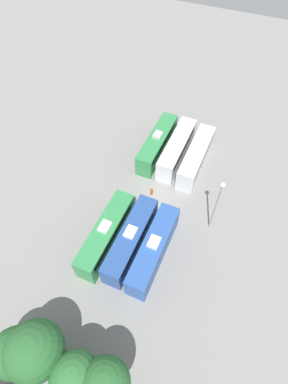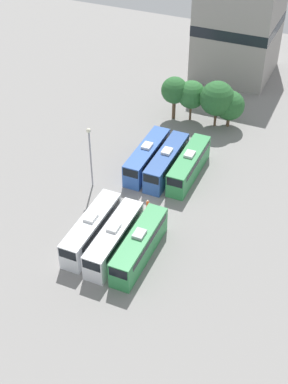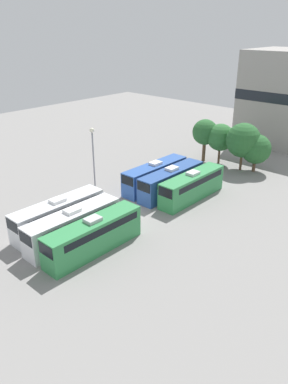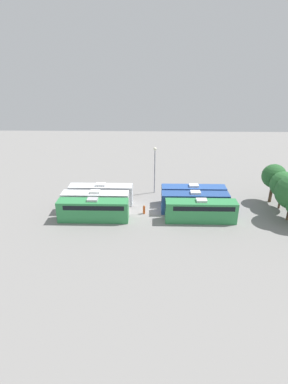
{
  "view_description": "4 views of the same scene",
  "coord_description": "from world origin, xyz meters",
  "px_view_note": "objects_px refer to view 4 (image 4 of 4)",
  "views": [
    {
      "loc": [
        -8.08,
        22.7,
        33.51
      ],
      "look_at": [
        1.23,
        1.22,
        2.28
      ],
      "focal_mm": 28.0,
      "sensor_mm": 36.0,
      "label": 1
    },
    {
      "loc": [
        20.79,
        -47.46,
        43.81
      ],
      "look_at": [
        -0.16,
        0.59,
        1.9
      ],
      "focal_mm": 50.0,
      "sensor_mm": 36.0,
      "label": 2
    },
    {
      "loc": [
        28.47,
        -28.5,
        20.87
      ],
      "look_at": [
        1.32,
        1.08,
        2.85
      ],
      "focal_mm": 35.0,
      "sensor_mm": 36.0,
      "label": 3
    },
    {
      "loc": [
        44.65,
        0.65,
        22.98
      ],
      "look_at": [
        -0.52,
        -0.44,
        3.32
      ],
      "focal_mm": 28.0,
      "sensor_mm": 36.0,
      "label": 4
    }
  ],
  "objects_px": {
    "tree_1": "(283,184)",
    "bus_0": "(101,194)",
    "bus_2": "(93,209)",
    "bus_3": "(193,195)",
    "bus_5": "(201,210)",
    "worker_person": "(144,210)",
    "tree_0": "(274,176)",
    "light_pole": "(155,163)",
    "bus_1": "(96,201)",
    "bus_4": "(195,202)"
  },
  "relations": [
    {
      "from": "bus_4",
      "to": "light_pole",
      "type": "relative_size",
      "value": 1.24
    },
    {
      "from": "bus_5",
      "to": "tree_1",
      "type": "distance_m",
      "value": 15.12
    },
    {
      "from": "bus_1",
      "to": "bus_4",
      "type": "bearing_deg",
      "value": 90.35
    },
    {
      "from": "bus_1",
      "to": "bus_2",
      "type": "height_order",
      "value": "same"
    },
    {
      "from": "bus_1",
      "to": "bus_4",
      "type": "height_order",
      "value": "same"
    },
    {
      "from": "bus_5",
      "to": "bus_2",
      "type": "bearing_deg",
      "value": -89.5
    },
    {
      "from": "bus_2",
      "to": "bus_5",
      "type": "distance_m",
      "value": 16.75
    },
    {
      "from": "bus_0",
      "to": "bus_4",
      "type": "distance_m",
      "value": 16.23
    },
    {
      "from": "bus_5",
      "to": "worker_person",
      "type": "bearing_deg",
      "value": -104.07
    },
    {
      "from": "bus_4",
      "to": "light_pole",
      "type": "bearing_deg",
      "value": -140.32
    },
    {
      "from": "bus_3",
      "to": "light_pole",
      "type": "relative_size",
      "value": 1.24
    },
    {
      "from": "bus_0",
      "to": "bus_1",
      "type": "xyz_separation_m",
      "value": [
        3.13,
        -0.43,
        0.0
      ]
    },
    {
      "from": "bus_1",
      "to": "tree_0",
      "type": "distance_m",
      "value": 30.84
    },
    {
      "from": "bus_1",
      "to": "worker_person",
      "type": "xyz_separation_m",
      "value": [
        0.68,
        8.0,
        -1.12
      ]
    },
    {
      "from": "bus_2",
      "to": "bus_3",
      "type": "distance_m",
      "value": 17.43
    },
    {
      "from": "bus_1",
      "to": "bus_4",
      "type": "xyz_separation_m",
      "value": [
        -0.1,
        16.37,
        0.0
      ]
    },
    {
      "from": "worker_person",
      "to": "bus_1",
      "type": "bearing_deg",
      "value": -94.84
    },
    {
      "from": "bus_1",
      "to": "bus_4",
      "type": "distance_m",
      "value": 16.37
    },
    {
      "from": "bus_3",
      "to": "bus_4",
      "type": "distance_m",
      "value": 2.95
    },
    {
      "from": "bus_1",
      "to": "bus_5",
      "type": "height_order",
      "value": "same"
    },
    {
      "from": "bus_5",
      "to": "tree_0",
      "type": "height_order",
      "value": "tree_0"
    },
    {
      "from": "tree_0",
      "to": "tree_1",
      "type": "bearing_deg",
      "value": 14.21
    },
    {
      "from": "bus_1",
      "to": "tree_1",
      "type": "relative_size",
      "value": 1.68
    },
    {
      "from": "bus_0",
      "to": "tree_0",
      "type": "height_order",
      "value": "tree_0"
    },
    {
      "from": "bus_4",
      "to": "worker_person",
      "type": "height_order",
      "value": "bus_4"
    },
    {
      "from": "bus_2",
      "to": "worker_person",
      "type": "bearing_deg",
      "value": 106.85
    },
    {
      "from": "bus_1",
      "to": "bus_3",
      "type": "distance_m",
      "value": 16.76
    },
    {
      "from": "bus_0",
      "to": "bus_3",
      "type": "distance_m",
      "value": 16.06
    },
    {
      "from": "bus_2",
      "to": "bus_5",
      "type": "bearing_deg",
      "value": 90.5
    },
    {
      "from": "bus_1",
      "to": "tree_0",
      "type": "height_order",
      "value": "tree_0"
    },
    {
      "from": "bus_5",
      "to": "bus_3",
      "type": "bearing_deg",
      "value": -176.01
    },
    {
      "from": "bus_1",
      "to": "bus_2",
      "type": "relative_size",
      "value": 1.0
    },
    {
      "from": "bus_2",
      "to": "tree_0",
      "type": "xyz_separation_m",
      "value": [
        -7.52,
        30.21,
        2.99
      ]
    },
    {
      "from": "tree_1",
      "to": "bus_4",
      "type": "bearing_deg",
      "value": -82.94
    },
    {
      "from": "bus_1",
      "to": "worker_person",
      "type": "bearing_deg",
      "value": 85.16
    },
    {
      "from": "bus_1",
      "to": "worker_person",
      "type": "relative_size",
      "value": 6.85
    },
    {
      "from": "bus_0",
      "to": "tree_1",
      "type": "height_order",
      "value": "tree_1"
    },
    {
      "from": "bus_0",
      "to": "bus_4",
      "type": "height_order",
      "value": "same"
    },
    {
      "from": "bus_1",
      "to": "tree_0",
      "type": "xyz_separation_m",
      "value": [
        -4.47,
        30.37,
        2.99
      ]
    },
    {
      "from": "bus_5",
      "to": "bus_0",
      "type": "bearing_deg",
      "value": -110.12
    },
    {
      "from": "tree_0",
      "to": "worker_person",
      "type": "bearing_deg",
      "value": -77.05
    },
    {
      "from": "bus_5",
      "to": "worker_person",
      "type": "height_order",
      "value": "bus_5"
    },
    {
      "from": "bus_4",
      "to": "bus_5",
      "type": "distance_m",
      "value": 3.05
    },
    {
      "from": "bus_0",
      "to": "bus_2",
      "type": "bearing_deg",
      "value": -2.53
    },
    {
      "from": "tree_1",
      "to": "bus_1",
      "type": "bearing_deg",
      "value": -86.47
    },
    {
      "from": "worker_person",
      "to": "tree_0",
      "type": "distance_m",
      "value": 23.32
    },
    {
      "from": "worker_person",
      "to": "light_pole",
      "type": "relative_size",
      "value": 0.18
    },
    {
      "from": "light_pole",
      "to": "bus_0",
      "type": "bearing_deg",
      "value": -62.12
    },
    {
      "from": "light_pole",
      "to": "bus_5",
      "type": "bearing_deg",
      "value": 33.03
    },
    {
      "from": "tree_1",
      "to": "bus_0",
      "type": "bearing_deg",
      "value": -92.27
    }
  ]
}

